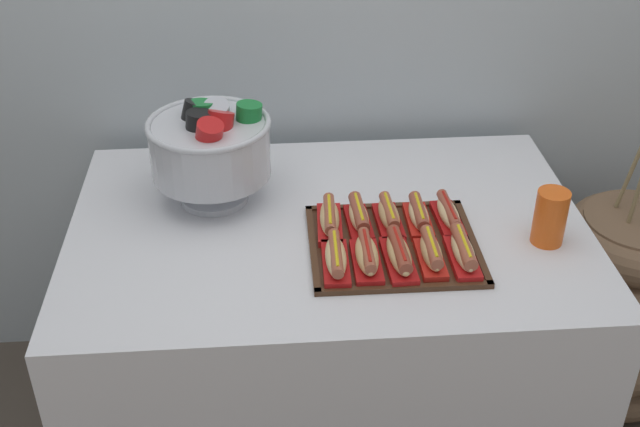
% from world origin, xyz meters
% --- Properties ---
extents(buffet_table, '(1.31, 0.89, 0.78)m').
position_xyz_m(buffet_table, '(0.00, 0.00, 0.41)').
color(buffet_table, silver).
rests_on(buffet_table, ground_plane).
extents(floor_vase, '(0.50, 0.50, 1.12)m').
position_xyz_m(floor_vase, '(0.93, 0.18, 0.30)').
color(floor_vase, brown).
rests_on(floor_vase, ground_plane).
extents(serving_tray, '(0.41, 0.36, 0.01)m').
position_xyz_m(serving_tray, '(0.15, -0.12, 0.78)').
color(serving_tray, '#472B19').
rests_on(serving_tray, buffet_table).
extents(hot_dog_0, '(0.07, 0.18, 0.06)m').
position_xyz_m(hot_dog_0, '(-0.00, -0.20, 0.81)').
color(hot_dog_0, '#B21414').
rests_on(hot_dog_0, serving_tray).
extents(hot_dog_1, '(0.07, 0.17, 0.06)m').
position_xyz_m(hot_dog_1, '(0.07, -0.20, 0.81)').
color(hot_dog_1, '#B21414').
rests_on(hot_dog_1, serving_tray).
extents(hot_dog_2, '(0.07, 0.18, 0.06)m').
position_xyz_m(hot_dog_2, '(0.15, -0.20, 0.81)').
color(hot_dog_2, '#B21414').
rests_on(hot_dog_2, serving_tray).
extents(hot_dog_3, '(0.06, 0.16, 0.06)m').
position_xyz_m(hot_dog_3, '(0.22, -0.20, 0.81)').
color(hot_dog_3, red).
rests_on(hot_dog_3, serving_tray).
extents(hot_dog_4, '(0.06, 0.17, 0.06)m').
position_xyz_m(hot_dog_4, '(0.30, -0.20, 0.81)').
color(hot_dog_4, red).
rests_on(hot_dog_4, serving_tray).
extents(hot_dog_5, '(0.07, 0.18, 0.06)m').
position_xyz_m(hot_dog_5, '(-0.00, -0.03, 0.81)').
color(hot_dog_5, red).
rests_on(hot_dog_5, serving_tray).
extents(hot_dog_6, '(0.06, 0.16, 0.06)m').
position_xyz_m(hot_dog_6, '(0.07, -0.03, 0.81)').
color(hot_dog_6, '#B21414').
rests_on(hot_dog_6, serving_tray).
extents(hot_dog_7, '(0.06, 0.16, 0.06)m').
position_xyz_m(hot_dog_7, '(0.15, -0.03, 0.81)').
color(hot_dog_7, '#B21414').
rests_on(hot_dog_7, serving_tray).
extents(hot_dog_8, '(0.06, 0.15, 0.06)m').
position_xyz_m(hot_dog_8, '(0.22, -0.03, 0.81)').
color(hot_dog_8, red).
rests_on(hot_dog_8, serving_tray).
extents(hot_dog_9, '(0.06, 0.16, 0.06)m').
position_xyz_m(hot_dog_9, '(0.30, -0.04, 0.81)').
color(hot_dog_9, '#B21414').
rests_on(hot_dog_9, serving_tray).
extents(punch_bowl, '(0.32, 0.32, 0.27)m').
position_xyz_m(punch_bowl, '(-0.29, 0.14, 0.94)').
color(punch_bowl, silver).
rests_on(punch_bowl, buffet_table).
extents(cup_stack, '(0.08, 0.08, 0.14)m').
position_xyz_m(cup_stack, '(0.52, -0.12, 0.85)').
color(cup_stack, '#EA5B19').
rests_on(cup_stack, buffet_table).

